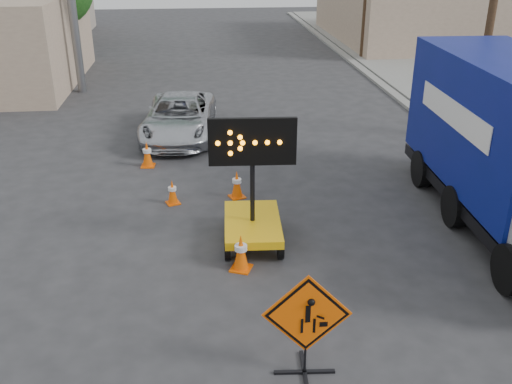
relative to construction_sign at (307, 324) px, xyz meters
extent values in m
plane|color=#2D2D30|center=(-0.14, 0.85, -0.97)|extent=(100.00, 100.00, 0.00)
cube|color=gray|center=(7.06, 15.85, -0.91)|extent=(0.40, 60.00, 0.12)
cube|color=gray|center=(9.36, 15.85, -0.89)|extent=(4.00, 60.00, 0.15)
cube|color=tan|center=(12.86, 30.85, 1.33)|extent=(10.00, 14.00, 4.60)
cylinder|color=slate|center=(-6.64, 18.85, 2.43)|extent=(0.36, 0.36, 6.80)
cylinder|color=#4A3120|center=(7.86, 10.85, 3.53)|extent=(0.26, 0.26, 9.00)
cylinder|color=#4A3120|center=(-8.14, 22.85, 0.66)|extent=(0.28, 0.28, 3.25)
cylinder|color=#4A3120|center=(-9.14, 30.85, 0.82)|extent=(0.28, 0.28, 3.58)
cube|color=black|center=(0.00, 0.00, -0.95)|extent=(0.98, 0.13, 0.04)
cube|color=black|center=(0.00, 0.00, -0.95)|extent=(0.13, 0.98, 0.04)
cylinder|color=black|center=(0.00, 0.00, -0.59)|extent=(0.04, 0.04, 0.76)
cube|color=#FF5A05|center=(0.00, 0.00, 0.18)|extent=(1.38, 0.12, 1.39)
cube|color=black|center=(0.00, 0.00, 0.18)|extent=(1.29, 0.09, 1.29)
cube|color=#F1B50D|center=(-0.40, 4.35, -0.50)|extent=(1.36, 2.14, 0.19)
cylinder|color=black|center=(-0.40, 4.35, 0.69)|extent=(0.10, 0.10, 2.28)
cube|color=black|center=(-0.40, 4.35, 1.47)|extent=(1.87, 0.20, 1.04)
imported|color=silver|center=(-2.17, 12.10, -0.27)|extent=(2.74, 5.21, 1.40)
cube|color=black|center=(5.63, 4.42, -0.36)|extent=(2.77, 8.16, 0.30)
cube|color=navy|center=(5.63, 5.23, 1.40)|extent=(2.79, 6.35, 3.02)
cube|color=#FF5A05|center=(-0.76, 3.22, -0.95)|extent=(0.54, 0.54, 0.03)
cone|color=#FF5A05|center=(-0.76, 3.22, -0.55)|extent=(0.32, 0.32, 0.78)
cylinder|color=silver|center=(-0.76, 3.22, -0.45)|extent=(0.26, 0.26, 0.11)
cube|color=#FF5A05|center=(-2.27, 6.62, -0.95)|extent=(0.43, 0.43, 0.03)
cone|color=#FF5A05|center=(-2.27, 6.62, -0.62)|extent=(0.26, 0.26, 0.63)
cylinder|color=silver|center=(-2.27, 6.62, -0.55)|extent=(0.21, 0.21, 0.09)
cube|color=#FF5A05|center=(-0.58, 6.83, -0.95)|extent=(0.49, 0.49, 0.03)
cone|color=#FF5A05|center=(-0.58, 6.83, -0.58)|extent=(0.30, 0.30, 0.72)
cylinder|color=silver|center=(-0.58, 6.83, -0.49)|extent=(0.24, 0.24, 0.11)
cube|color=#FF5A05|center=(-3.10, 9.35, -0.95)|extent=(0.43, 0.43, 0.03)
cone|color=#FF5A05|center=(-3.10, 9.35, -0.56)|extent=(0.31, 0.31, 0.76)
cylinder|color=silver|center=(-3.10, 9.35, -0.47)|extent=(0.26, 0.26, 0.11)
camera|label=1|loc=(-1.51, -7.01, 5.42)|focal=40.00mm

